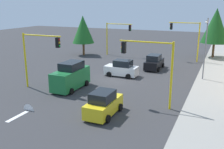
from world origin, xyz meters
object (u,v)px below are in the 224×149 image
at_px(traffic_signal_near_left, 150,60).
at_px(delivery_van_green, 71,77).
at_px(tree_opposite_side, 83,29).
at_px(car_yellow, 103,104).
at_px(car_black, 154,62).
at_px(traffic_signal_far_left, 187,34).
at_px(traffic_signal_far_right, 117,33).
at_px(tree_roadside_far, 216,26).
at_px(traffic_signal_near_right, 39,51).
at_px(car_white, 122,69).
at_px(street_lamp_curbside, 206,43).

height_order(traffic_signal_near_left, delivery_van_green, traffic_signal_near_left).
height_order(traffic_signal_near_left, tree_opposite_side, tree_opposite_side).
bearing_deg(car_yellow, car_black, -179.05).
bearing_deg(traffic_signal_far_left, car_yellow, -6.76).
bearing_deg(traffic_signal_near_left, car_black, -167.08).
distance_m(traffic_signal_far_right, tree_opposite_side, 5.72).
xyz_separation_m(traffic_signal_far_right, tree_roadside_far, (-4.00, 15.16, 1.34)).
distance_m(traffic_signal_near_right, tree_roadside_far, 28.43).
bearing_deg(traffic_signal_near_right, car_white, 144.46).
bearing_deg(tree_roadside_far, car_black, -31.75).
xyz_separation_m(car_yellow, car_black, (-16.29, -0.27, 0.00)).
relative_size(street_lamp_curbside, delivery_van_green, 1.46).
xyz_separation_m(street_lamp_curbside, car_white, (1.61, -9.18, -3.45)).
distance_m(traffic_signal_near_right, street_lamp_curbside, 17.73).
xyz_separation_m(tree_opposite_side, car_black, (4.98, 13.70, -3.45)).
relative_size(delivery_van_green, car_yellow, 1.23).
xyz_separation_m(traffic_signal_near_right, traffic_signal_far_left, (-20.00, 11.43, 0.17)).
xyz_separation_m(traffic_signal_near_left, delivery_van_green, (-1.33, -8.62, -2.70)).
bearing_deg(traffic_signal_near_left, car_white, -144.69).
height_order(traffic_signal_far_right, street_lamp_curbside, street_lamp_curbside).
height_order(tree_opposite_side, car_white, tree_opposite_side).
bearing_deg(car_yellow, traffic_signal_far_right, -159.64).
relative_size(traffic_signal_near_right, tree_roadside_far, 0.71).
distance_m(traffic_signal_near_left, street_lamp_curbside, 10.24).
bearing_deg(street_lamp_curbside, car_white, -80.05).
xyz_separation_m(traffic_signal_near_left, car_black, (-13.02, -2.98, -3.08)).
relative_size(traffic_signal_far_left, tree_opposite_side, 0.89).
bearing_deg(traffic_signal_far_right, delivery_van_green, 8.30).
relative_size(street_lamp_curbside, tree_opposite_side, 1.05).
relative_size(tree_opposite_side, delivery_van_green, 1.38).
bearing_deg(car_black, delivery_van_green, -25.77).
bearing_deg(tree_roadside_far, tree_opposite_side, -73.69).
distance_m(traffic_signal_far_left, delivery_van_green, 20.78).
bearing_deg(tree_roadside_far, street_lamp_curbside, -1.19).
relative_size(street_lamp_curbside, tree_roadside_far, 0.88).
bearing_deg(tree_opposite_side, tree_roadside_far, 106.31).
height_order(traffic_signal_far_right, tree_roadside_far, tree_roadside_far).
bearing_deg(tree_roadside_far, traffic_signal_near_right, -32.34).
bearing_deg(delivery_van_green, tree_roadside_far, 151.25).
bearing_deg(street_lamp_curbside, tree_opposite_side, -112.55).
bearing_deg(tree_roadside_far, traffic_signal_near_left, -9.02).
relative_size(traffic_signal_near_left, car_yellow, 1.43).
bearing_deg(traffic_signal_near_right, tree_roadside_far, 147.66).
bearing_deg(traffic_signal_far_left, traffic_signal_near_right, -29.74).
height_order(traffic_signal_near_right, tree_roadside_far, tree_roadside_far).
xyz_separation_m(delivery_van_green, car_yellow, (4.60, 5.91, -0.39)).
xyz_separation_m(traffic_signal_far_left, tree_opposite_side, (2.00, -16.73, 0.18)).
bearing_deg(car_white, traffic_signal_far_left, 154.55).
xyz_separation_m(traffic_signal_near_right, street_lamp_curbside, (-9.61, 14.89, 0.35)).
xyz_separation_m(tree_roadside_far, car_yellow, (27.27, -6.53, -4.30)).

